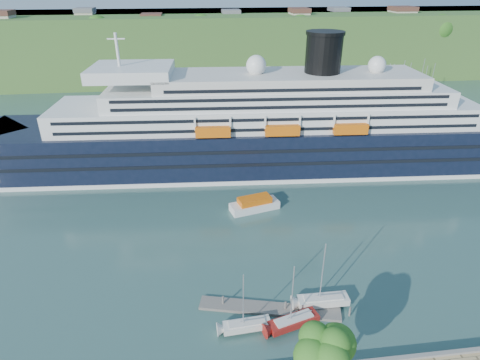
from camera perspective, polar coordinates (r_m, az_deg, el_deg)
far_hillside at (r=173.76m, az=-4.89°, el=18.71°), size 400.00×50.00×24.00m
cruise_ship at (r=82.35m, az=2.22°, el=10.79°), size 124.60×25.63×27.78m
floating_pontoon at (r=52.18m, az=4.20°, el=-17.79°), size 17.41×6.25×0.39m
sailboat_white_near at (r=47.11m, az=1.01°, el=-17.31°), size 6.28×2.16×7.97m
sailboat_red at (r=47.61m, az=7.90°, el=-16.42°), size 7.01×3.67×8.72m
sailboat_white_far at (r=50.66m, az=12.11°, el=-13.41°), size 7.04×1.96×9.09m
tender_launch at (r=70.63m, az=2.08°, el=-3.35°), size 9.19×5.06×2.41m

